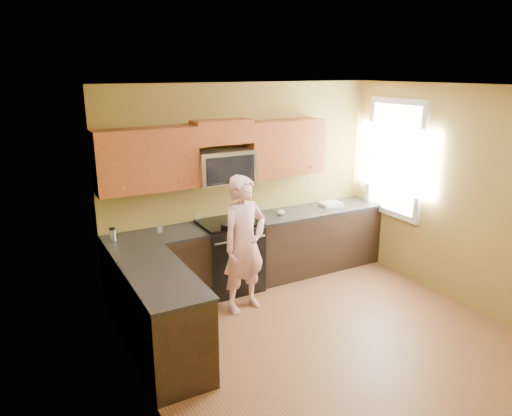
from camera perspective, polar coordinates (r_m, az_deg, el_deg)
floor at (r=5.49m, az=8.66°, el=-15.25°), size 4.00×4.00×0.00m
ceiling at (r=4.70m, az=10.09°, el=14.14°), size 4.00×4.00×0.00m
wall_back at (r=6.56m, az=-1.40°, el=3.00°), size 4.00×0.00×4.00m
wall_left at (r=4.08m, az=-13.66°, el=-5.86°), size 0.00×4.00×4.00m
wall_right at (r=6.32m, az=23.84°, el=1.08°), size 0.00×4.00×4.00m
cabinet_back_run at (r=6.58m, az=-0.14°, el=-5.27°), size 4.00×0.60×0.88m
cabinet_left_run at (r=5.06m, az=-11.47°, el=-12.59°), size 0.60×1.60×0.88m
countertop_back at (r=6.41m, az=-0.10°, el=-1.48°), size 4.00×0.62×0.04m
countertop_left at (r=4.86m, az=-11.66°, el=-7.80°), size 0.62×1.60×0.04m
stove at (r=6.38m, az=-3.21°, el=-5.68°), size 0.76×0.65×0.95m
microwave at (r=6.19m, az=-3.85°, el=3.11°), size 0.76×0.40×0.42m
upper_cab_left at (r=5.89m, az=-12.77°, el=2.06°), size 1.22×0.33×0.75m
upper_cab_right at (r=6.66m, az=3.40°, el=4.05°), size 1.12×0.33×0.75m
upper_cab_over_mw at (r=6.11m, az=-4.11°, el=9.13°), size 0.76×0.33×0.30m
window at (r=7.01m, az=16.32°, el=5.72°), size 0.06×1.06×1.66m
woman at (r=5.71m, az=-1.42°, el=-4.37°), size 0.68×0.52×1.68m
frying_pan at (r=5.98m, az=-3.05°, el=-2.33°), size 0.30×0.46×0.06m
butter_tub at (r=6.34m, az=0.52°, el=-1.51°), size 0.13×0.13×0.08m
toast_slice at (r=6.42m, az=-0.01°, el=-1.21°), size 0.12×0.12×0.01m
napkin_a at (r=6.24m, az=-0.70°, el=-1.51°), size 0.13×0.14×0.06m
napkin_b at (r=6.59m, az=2.98°, el=-0.52°), size 0.12×0.13×0.07m
dish_towel at (r=7.11m, az=8.94°, el=0.47°), size 0.32×0.26×0.05m
travel_mug at (r=5.83m, az=-16.74°, el=-3.83°), size 0.10×0.10×0.16m
glass_b at (r=5.99m, az=-11.49°, el=-2.32°), size 0.07×0.07×0.12m
glass_c at (r=6.30m, az=-6.92°, el=-1.18°), size 0.09×0.09×0.12m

